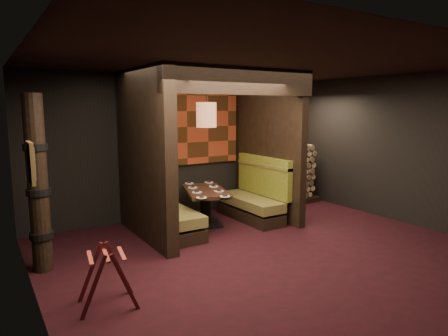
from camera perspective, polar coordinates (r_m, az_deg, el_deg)
floor at (r=6.34m, az=6.37°, el=-11.95°), size 6.50×5.50×0.02m
ceiling at (r=5.97m, az=6.85°, el=14.79°), size 6.50×5.50×0.02m
wall_back at (r=8.31m, az=-5.34°, el=3.16°), size 6.50×0.02×2.85m
wall_left at (r=4.73m, az=-26.09°, el=-1.86°), size 0.02×5.50×2.85m
wall_right at (r=8.41m, az=24.28°, el=2.49°), size 0.02×5.50×2.85m
partition_left at (r=6.76m, az=-11.35°, el=1.77°), size 0.20×2.20×2.85m
partition_right at (r=8.12m, az=6.31°, el=3.01°), size 0.15×2.10×2.85m
header_beam at (r=6.50m, az=2.68°, el=12.30°), size 2.85×0.18×0.44m
tapa_back_panel at (r=8.23m, az=-5.38°, el=5.86°), size 2.40×0.06×1.55m
tapa_side_panel at (r=6.93m, az=-11.04°, el=5.47°), size 0.04×1.85×1.45m
lacquer_shelf at (r=7.99m, az=-8.81°, el=1.10°), size 0.60×0.12×0.07m
booth_bench_left at (r=7.10m, az=-8.16°, el=-6.26°), size 0.68×1.60×1.14m
booth_bench_right at (r=8.02m, az=4.34°, el=-4.45°), size 0.68×1.60×1.14m
dining_table at (r=7.55m, az=-2.65°, el=-4.83°), size 1.08×1.46×0.69m
place_settings at (r=7.49m, az=-2.66°, el=-3.01°), size 0.99×1.59×0.03m
pendant_lamp at (r=7.30m, az=-2.54°, el=7.60°), size 0.37×0.37×0.99m
framed_picture at (r=4.80m, az=-25.85°, el=0.66°), size 0.05×0.36×0.46m
luggage_rack at (r=4.80m, az=-16.37°, el=-14.44°), size 0.73×0.56×0.72m
totem_column at (r=5.87m, az=-25.04°, el=-2.27°), size 0.31×0.31×2.40m
firewood_stack at (r=9.33m, az=8.52°, el=-0.91°), size 1.73×0.70×1.36m
mosaic_header at (r=9.48m, az=7.35°, el=5.11°), size 1.83×0.10×0.56m
bay_front_post at (r=8.37m, az=5.69°, el=3.19°), size 0.08×0.08×2.85m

